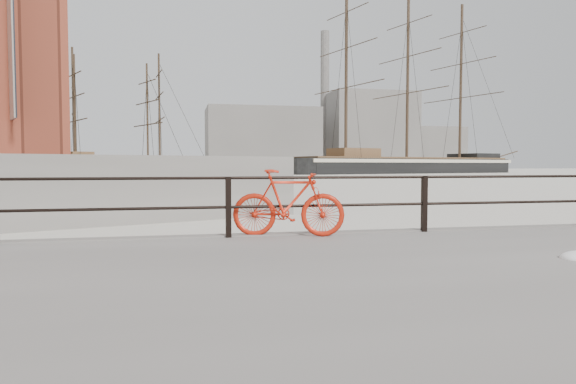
{
  "coord_description": "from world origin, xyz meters",
  "views": [
    {
      "loc": [
        -4.32,
        -8.57,
        1.54
      ],
      "look_at": [
        -2.14,
        1.5,
        1.0
      ],
      "focal_mm": 32.0,
      "sensor_mm": 36.0,
      "label": 1
    }
  ],
  "objects": [
    {
      "name": "smokestack",
      "position": [
        42.0,
        150.0,
        22.0
      ],
      "size": [
        2.8,
        2.8,
        44.0
      ],
      "primitive_type": "cylinder",
      "color": "gray",
      "rests_on": "ground"
    },
    {
      "name": "schooner_left",
      "position": [
        -13.07,
        67.47,
        0.0
      ],
      "size": [
        24.62,
        18.99,
        17.22
      ],
      "primitive_type": null,
      "rotation": [
        0.0,
        0.0,
        0.45
      ],
      "color": "white",
      "rests_on": "ground"
    },
    {
      "name": "ground",
      "position": [
        0.0,
        0.0,
        0.0
      ],
      "size": [
        400.0,
        400.0,
        0.0
      ],
      "primitive_type": "plane",
      "color": "white",
      "rests_on": "ground"
    },
    {
      "name": "barque_black",
      "position": [
        38.62,
        82.55,
        0.0
      ],
      "size": [
        66.21,
        38.33,
        35.41
      ],
      "primitive_type": null,
      "rotation": [
        0.0,
        0.0,
        0.3
      ],
      "color": "black",
      "rests_on": "ground"
    },
    {
      "name": "guardrail",
      "position": [
        0.0,
        -0.15,
        0.85
      ],
      "size": [
        28.0,
        0.1,
        1.0
      ],
      "primitive_type": null,
      "color": "black",
      "rests_on": "promenade"
    },
    {
      "name": "schooner_mid",
      "position": [
        -13.09,
        73.83,
        0.0
      ],
      "size": [
        28.86,
        15.63,
        19.85
      ],
      "primitive_type": null,
      "rotation": [
        0.0,
        0.0,
        0.15
      ],
      "color": "beige",
      "rests_on": "ground"
    },
    {
      "name": "bicycle",
      "position": [
        -2.51,
        -0.25,
        0.91
      ],
      "size": [
        1.87,
        0.75,
        1.12
      ],
      "primitive_type": "imported",
      "rotation": [
        0.0,
        0.0,
        -0.26
      ],
      "color": "red",
      "rests_on": "promenade"
    },
    {
      "name": "industrial_mid",
      "position": [
        55.0,
        145.0,
        12.0
      ],
      "size": [
        26.0,
        20.0,
        24.0
      ],
      "primitive_type": "cube",
      "color": "gray",
      "rests_on": "ground"
    },
    {
      "name": "industrial_west",
      "position": [
        20.0,
        140.0,
        9.0
      ],
      "size": [
        32.0,
        18.0,
        18.0
      ],
      "primitive_type": "cube",
      "color": "gray",
      "rests_on": "ground"
    },
    {
      "name": "industrial_east",
      "position": [
        78.0,
        150.0,
        7.0
      ],
      "size": [
        20.0,
        16.0,
        14.0
      ],
      "primitive_type": "cube",
      "color": "gray",
      "rests_on": "ground"
    }
  ]
}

